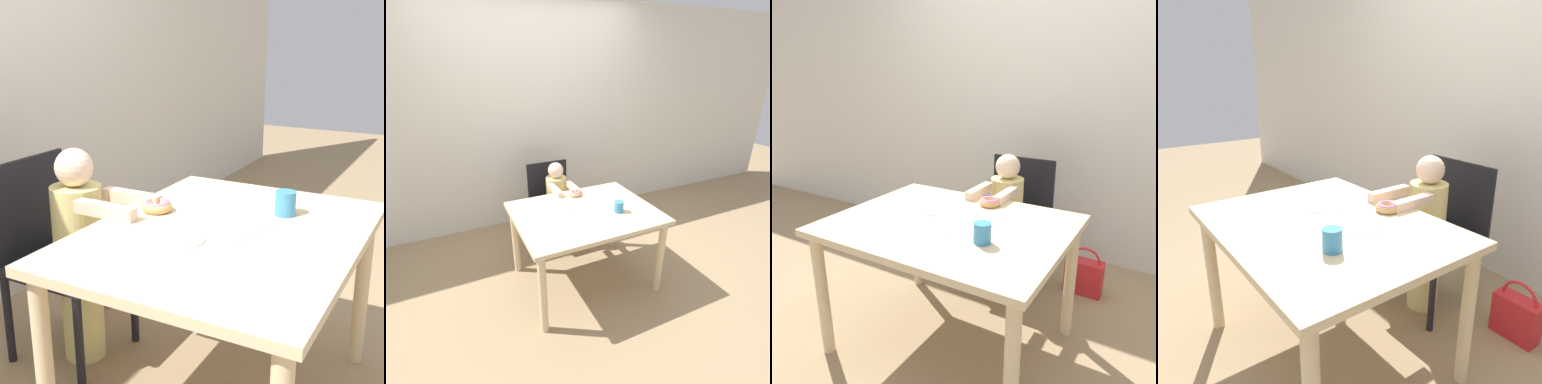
# 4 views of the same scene
# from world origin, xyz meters

# --- Properties ---
(ground_plane) EXTENTS (12.00, 12.00, 0.00)m
(ground_plane) POSITION_xyz_m (0.00, 0.00, 0.00)
(ground_plane) COLOR #997F5B
(wall_back) EXTENTS (8.00, 0.05, 2.50)m
(wall_back) POSITION_xyz_m (0.00, 1.39, 1.25)
(wall_back) COLOR silver
(wall_back) RESTS_ON ground_plane
(dining_table) EXTENTS (1.16, 0.91, 0.71)m
(dining_table) POSITION_xyz_m (0.00, 0.00, 0.62)
(dining_table) COLOR beige
(dining_table) RESTS_ON ground_plane
(chair) EXTENTS (0.45, 0.45, 0.86)m
(chair) POSITION_xyz_m (0.01, 0.80, 0.45)
(chair) COLOR black
(chair) RESTS_ON ground_plane
(child_figure) EXTENTS (0.23, 0.45, 0.93)m
(child_figure) POSITION_xyz_m (0.01, 0.67, 0.48)
(child_figure) COLOR #E0D17F
(child_figure) RESTS_ON ground_plane
(donut) EXTENTS (0.12, 0.12, 0.04)m
(donut) POSITION_xyz_m (0.06, 0.32, 0.73)
(donut) COLOR tan
(donut) RESTS_ON dining_table
(napkin) EXTENTS (0.34, 0.34, 0.00)m
(napkin) POSITION_xyz_m (0.06, 0.03, 0.71)
(napkin) COLOR white
(napkin) RESTS_ON dining_table
(handbag) EXTENTS (0.24, 0.11, 0.33)m
(handbag) POSITION_xyz_m (0.50, 0.87, 0.13)
(handbag) COLOR red
(handbag) RESTS_ON ground_plane
(cup) EXTENTS (0.08, 0.08, 0.09)m
(cup) POSITION_xyz_m (0.25, -0.13, 0.76)
(cup) COLOR teal
(cup) RESTS_ON dining_table
(plate) EXTENTS (0.17, 0.17, 0.01)m
(plate) POSITION_xyz_m (-0.15, 0.10, 0.71)
(plate) COLOR white
(plate) RESTS_ON dining_table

